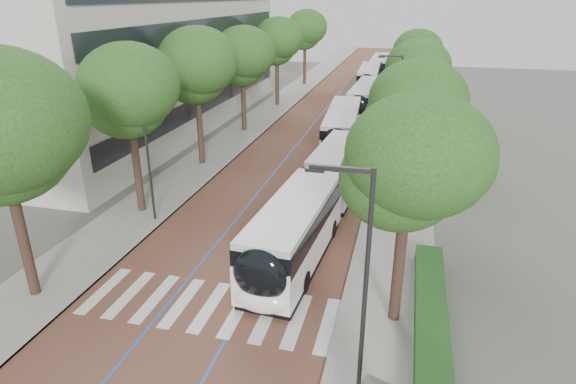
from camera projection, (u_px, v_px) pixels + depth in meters
name	position (u px, v px, depth m)	size (l,w,h in m)	color
ground	(195.00, 321.00, 19.27)	(160.00, 160.00, 0.00)	#51544C
road	(340.00, 109.00, 55.15)	(11.00, 140.00, 0.02)	brown
sidewalk_left	(277.00, 105.00, 56.82)	(4.00, 140.00, 0.12)	gray
sidewalk_right	(407.00, 112.00, 53.45)	(4.00, 140.00, 0.12)	gray
kerb_left	(293.00, 106.00, 56.40)	(0.20, 140.00, 0.14)	gray
kerb_right	(390.00, 111.00, 53.87)	(0.20, 140.00, 0.14)	gray
zebra_crossing	(210.00, 307.00, 20.11)	(10.55, 3.60, 0.01)	silver
lane_line_left	(327.00, 108.00, 55.51)	(0.12, 126.00, 0.01)	#2354B3
lane_line_right	(354.00, 109.00, 54.79)	(0.12, 126.00, 0.01)	#2354B3
office_building	(124.00, 52.00, 46.12)	(18.11, 40.00, 14.00)	#B0ACA3
hedge	(432.00, 348.00, 17.02)	(1.20, 14.00, 0.80)	#163A14
streetlight_near	(359.00, 280.00, 13.26)	(1.82, 0.20, 8.00)	#2A2A2C
streetlight_far	(396.00, 101.00, 35.69)	(1.82, 0.20, 8.00)	#2A2A2C
lamp_post_left	(147.00, 153.00, 26.26)	(0.14, 0.14, 8.00)	#2A2A2C
trees_left	(222.00, 62.00, 39.01)	(6.48, 61.08, 9.95)	black
trees_right	(413.00, 84.00, 36.02)	(5.63, 47.38, 8.63)	black
lead_bus	(316.00, 202.00, 26.27)	(3.74, 18.52, 3.20)	black
bus_queued_0	(342.00, 129.00, 40.46)	(3.30, 12.53, 3.20)	white
bus_queued_1	(365.00, 100.00, 51.91)	(2.93, 12.47, 3.20)	white
bus_queued_2	(369.00, 79.00, 64.37)	(2.94, 12.48, 3.20)	white
bus_queued_3	(380.00, 67.00, 75.36)	(2.56, 12.40, 3.20)	white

